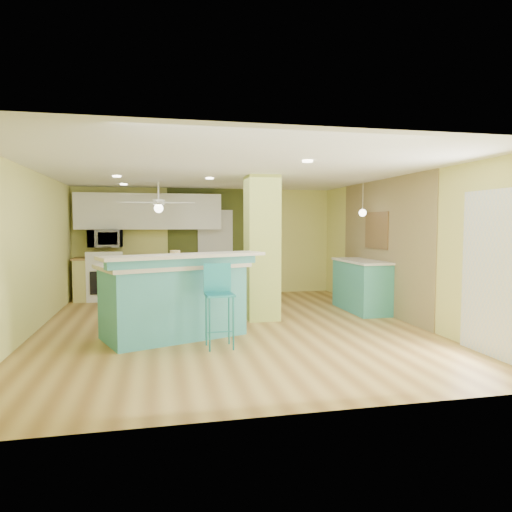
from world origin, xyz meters
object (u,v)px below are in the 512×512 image
(side_counter, at_px, (362,285))
(canister, at_px, (175,256))
(peninsula, at_px, (174,298))
(bar_stool, at_px, (219,291))
(fruit_bowl, at_px, (174,255))

(side_counter, xyz_separation_m, canister, (-3.57, -1.10, 0.69))
(peninsula, distance_m, bar_stool, 0.91)
(bar_stool, xyz_separation_m, fruit_bowl, (-0.45, 4.34, 0.21))
(peninsula, relative_size, side_counter, 1.64)
(fruit_bowl, xyz_separation_m, canister, (-0.09, -3.45, 0.21))
(bar_stool, relative_size, canister, 6.18)
(bar_stool, bearing_deg, fruit_bowl, 93.97)
(fruit_bowl, distance_m, canister, 3.46)
(peninsula, relative_size, canister, 13.64)
(peninsula, xyz_separation_m, bar_stool, (0.58, -0.68, 0.18))
(fruit_bowl, bearing_deg, side_counter, -34.03)
(peninsula, xyz_separation_m, fruit_bowl, (0.13, 3.66, 0.39))
(canister, bearing_deg, fruit_bowl, 88.47)
(bar_stool, height_order, fruit_bowl, bar_stool)
(peninsula, bearing_deg, canister, 59.90)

